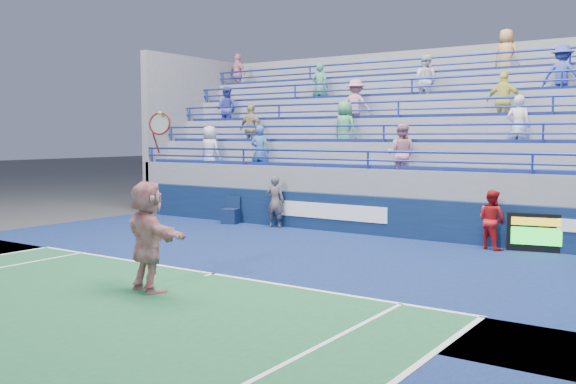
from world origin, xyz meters
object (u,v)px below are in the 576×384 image
Objects in this scene: serve_speed_board at (536,233)px; judge_chair at (231,215)px; line_judge at (275,202)px; ball_girl at (492,220)px; tennis_player at (148,236)px.

judge_chair is (-9.24, -0.27, -0.19)m from serve_speed_board.
ball_girl is at bearing 166.41° from line_judge.
tennis_player is (-4.77, -8.01, 0.54)m from serve_speed_board.
judge_chair is 8.96m from tennis_player.
tennis_player is at bearing 96.82° from line_judge.
serve_speed_board is 0.42× the size of tennis_player.
serve_speed_board is 1.06m from ball_girl.
serve_speed_board is 9.34m from tennis_player.
line_judge is at bearing 22.69° from ball_girl.
serve_speed_board is 0.92× the size of ball_girl.
serve_speed_board is at bearing 168.44° from line_judge.
tennis_player is at bearing 87.45° from ball_girl.
tennis_player is at bearing -60.01° from judge_chair.
tennis_player is 8.32m from line_judge.
judge_chair is 0.54× the size of line_judge.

